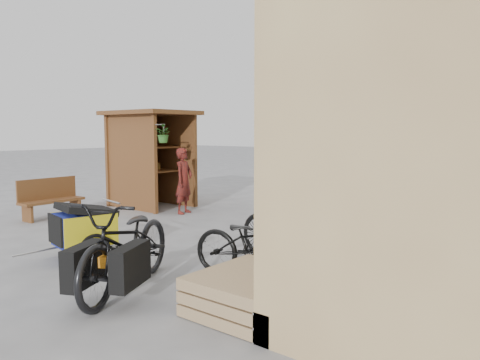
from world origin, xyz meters
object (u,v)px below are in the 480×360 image
Objects in this scene: child_trailer at (84,227)px; person_kiosk at (184,181)px; bike_3 at (337,213)px; bike_6 at (386,202)px; bike_4 at (368,215)px; pallet_stack at (250,292)px; shopping_carts at (460,187)px; bike_7 at (399,198)px; bike_1 at (286,228)px; bench at (50,198)px; bike_5 at (358,203)px; kiosk at (148,145)px; bike_2 at (316,217)px; bike_0 at (258,244)px; cargo_bike at (127,245)px.

child_trailer is 0.99× the size of person_kiosk.
child_trailer is 4.19m from bike_3.
bike_6 is at bearing -15.97° from bike_3.
bike_3 is 0.70m from bike_4.
child_trailer is (-3.21, 0.06, 0.27)m from pallet_stack.
pallet_stack is 0.79× the size of person_kiosk.
shopping_carts is 2.42m from bike_7.
bike_7 is at bearing 2.92° from bike_1.
bench reaches higher than child_trailer.
pallet_stack is 5.97m from bike_7.
child_trailer is 0.86× the size of bike_5.
bike_2 is (5.38, -0.93, -1.07)m from kiosk.
bike_0 is at bearing -163.31° from bike_1.
bike_5 is 1.06× the size of bike_7.
bike_2 is at bearing -165.59° from bike_6.
bike_1 is 2.34m from bike_4.
person_kiosk is (-4.83, -4.55, 0.21)m from shopping_carts.
bike_7 reaches higher than shopping_carts.
bike_6 is (-0.70, 5.39, 0.25)m from pallet_stack.
bike_5 is (5.38, 0.65, -1.02)m from kiosk.
bike_4 is 1.28m from bike_6.
bike_0 is at bearing 168.11° from bike_5.
bike_0 is (-0.55, 0.85, 0.27)m from pallet_stack.
person_kiosk reaches higher than bike_1.
kiosk is 1.10× the size of cargo_bike.
bike_0 is 4.54m from bike_6.
bike_4 is at bearing -1.09° from bike_1.
bike_5 is at bearing 74.32° from child_trailer.
bike_5 reaches higher than child_trailer.
cargo_bike is (5.16, -1.87, 0.11)m from bench.
bike_7 is (-0.63, 5.93, 0.29)m from pallet_stack.
bike_2 is at bearing 106.95° from pallet_stack.
pallet_stack is at bearing -172.39° from bike_4.
bike_6 is at bearing 167.65° from bike_7.
person_kiosk is 0.92× the size of bike_7.
bike_3 is (4.02, -0.21, -0.27)m from person_kiosk.
bench is 0.92× the size of person_kiosk.
cargo_bike is 1.34× the size of bike_1.
bike_5 is at bearing 57.34° from cargo_bike.
pallet_stack is 0.80× the size of child_trailer.
bench is at bearing -134.37° from shopping_carts.
bike_1 is 2.72m from bike_5.
bike_2 is 1.20× the size of bike_4.
bike_5 is at bearing 101.23° from pallet_stack.
bench is 6.71m from bike_4.
bike_4 is (2.69, 4.07, -0.08)m from child_trailer.
pallet_stack is 1.61m from cargo_bike.
bike_1 is 0.97× the size of bike_6.
bike_2 is 1.03× the size of bike_5.
bike_5 is at bearing -18.68° from bike_2.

